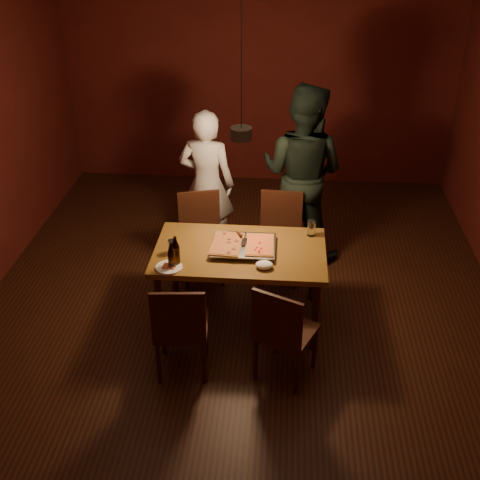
# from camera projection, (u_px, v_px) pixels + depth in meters

# --- Properties ---
(room_shell) EXTENTS (6.00, 6.00, 6.00)m
(room_shell) POSITION_uv_depth(u_px,v_px,m) (241.00, 173.00, 5.10)
(room_shell) COLOR #381A0F
(room_shell) RESTS_ON ground
(dining_table) EXTENTS (1.50, 0.90, 0.75)m
(dining_table) POSITION_uv_depth(u_px,v_px,m) (240.00, 257.00, 5.30)
(dining_table) COLOR brown
(dining_table) RESTS_ON floor
(chair_far_left) EXTENTS (0.51, 0.51, 0.49)m
(chair_far_left) POSITION_uv_depth(u_px,v_px,m) (201.00, 228.00, 6.04)
(chair_far_left) COLOR #38190F
(chair_far_left) RESTS_ON floor
(chair_far_right) EXTENTS (0.44, 0.44, 0.49)m
(chair_far_right) POSITION_uv_depth(u_px,v_px,m) (280.00, 228.00, 6.04)
(chair_far_right) COLOR #38190F
(chair_far_right) RESTS_ON floor
(chair_near_left) EXTENTS (0.45, 0.45, 0.49)m
(chair_near_left) POSITION_uv_depth(u_px,v_px,m) (180.00, 323.00, 4.71)
(chair_near_left) COLOR #38190F
(chair_near_left) RESTS_ON floor
(chair_near_right) EXTENTS (0.56, 0.56, 0.49)m
(chair_near_right) POSITION_uv_depth(u_px,v_px,m) (282.00, 327.00, 4.67)
(chair_near_right) COLOR #38190F
(chair_near_right) RESTS_ON floor
(pizza_tray) EXTENTS (0.57, 0.48, 0.05)m
(pizza_tray) POSITION_uv_depth(u_px,v_px,m) (244.00, 247.00, 5.26)
(pizza_tray) COLOR silver
(pizza_tray) RESTS_ON dining_table
(pizza_meat) EXTENTS (0.29, 0.43, 0.02)m
(pizza_meat) POSITION_uv_depth(u_px,v_px,m) (227.00, 244.00, 5.24)
(pizza_meat) COLOR maroon
(pizza_meat) RESTS_ON pizza_tray
(pizza_cheese) EXTENTS (0.25, 0.39, 0.02)m
(pizza_cheese) POSITION_uv_depth(u_px,v_px,m) (260.00, 245.00, 5.22)
(pizza_cheese) COLOR gold
(pizza_cheese) RESTS_ON pizza_tray
(spatula) EXTENTS (0.18, 0.26, 0.04)m
(spatula) POSITION_uv_depth(u_px,v_px,m) (244.00, 242.00, 5.26)
(spatula) COLOR silver
(spatula) RESTS_ON pizza_tray
(beer_bottle_a) EXTENTS (0.06, 0.06, 0.24)m
(beer_bottle_a) POSITION_uv_depth(u_px,v_px,m) (171.00, 256.00, 4.95)
(beer_bottle_a) COLOR black
(beer_bottle_a) RESTS_ON dining_table
(beer_bottle_b) EXTENTS (0.07, 0.07, 0.27)m
(beer_bottle_b) POSITION_uv_depth(u_px,v_px,m) (176.00, 251.00, 4.99)
(beer_bottle_b) COLOR black
(beer_bottle_b) RESTS_ON dining_table
(water_glass_left) EXTENTS (0.08, 0.08, 0.12)m
(water_glass_left) POSITION_uv_depth(u_px,v_px,m) (173.00, 247.00, 5.18)
(water_glass_left) COLOR silver
(water_glass_left) RESTS_ON dining_table
(water_glass_right) EXTENTS (0.07, 0.07, 0.15)m
(water_glass_right) POSITION_uv_depth(u_px,v_px,m) (311.00, 228.00, 5.44)
(water_glass_right) COLOR silver
(water_glass_right) RESTS_ON dining_table
(plate_slice) EXTENTS (0.22, 0.22, 0.03)m
(plate_slice) POSITION_uv_depth(u_px,v_px,m) (169.00, 267.00, 5.00)
(plate_slice) COLOR white
(plate_slice) RESTS_ON dining_table
(napkin) EXTENTS (0.15, 0.11, 0.06)m
(napkin) POSITION_uv_depth(u_px,v_px,m) (264.00, 265.00, 4.99)
(napkin) COLOR white
(napkin) RESTS_ON dining_table
(diner_white) EXTENTS (0.63, 0.46, 1.61)m
(diner_white) POSITION_uv_depth(u_px,v_px,m) (207.00, 184.00, 6.31)
(diner_white) COLOR silver
(diner_white) RESTS_ON floor
(diner_dark) EXTENTS (1.12, 1.02, 1.88)m
(diner_dark) POSITION_uv_depth(u_px,v_px,m) (302.00, 173.00, 6.22)
(diner_dark) COLOR black
(diner_dark) RESTS_ON floor
(pendant_lamp) EXTENTS (0.18, 0.18, 1.10)m
(pendant_lamp) POSITION_uv_depth(u_px,v_px,m) (241.00, 132.00, 4.91)
(pendant_lamp) COLOR black
(pendant_lamp) RESTS_ON ceiling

